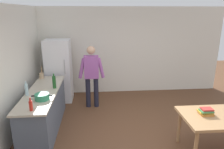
# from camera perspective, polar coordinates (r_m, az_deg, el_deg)

# --- Properties ---
(ground_plane) EXTENTS (14.00, 14.00, 0.00)m
(ground_plane) POSITION_cam_1_polar(r_m,az_deg,el_deg) (4.41, 7.59, -18.58)
(ground_plane) COLOR brown
(wall_back) EXTENTS (6.40, 0.12, 2.70)m
(wall_back) POSITION_cam_1_polar(r_m,az_deg,el_deg) (6.66, 2.66, 6.51)
(wall_back) COLOR silver
(wall_back) RESTS_ON ground_plane
(kitchen_counter) EXTENTS (0.64, 2.20, 0.90)m
(kitchen_counter) POSITION_cam_1_polar(r_m,az_deg,el_deg) (4.92, -18.08, -9.21)
(kitchen_counter) COLOR #4C5666
(kitchen_counter) RESTS_ON ground_plane
(refrigerator) EXTENTS (0.70, 0.67, 1.80)m
(refrigerator) POSITION_cam_1_polar(r_m,az_deg,el_deg) (6.21, -14.33, 0.97)
(refrigerator) COLOR white
(refrigerator) RESTS_ON ground_plane
(person) EXTENTS (0.70, 0.22, 1.70)m
(person) POSITION_cam_1_polar(r_m,az_deg,el_deg) (5.57, -5.62, 0.44)
(person) COLOR #1E1E2D
(person) RESTS_ON ground_plane
(dining_table) EXTENTS (1.40, 0.90, 0.75)m
(dining_table) POSITION_cam_1_polar(r_m,az_deg,el_deg) (4.33, 27.62, -10.83)
(dining_table) COLOR #9E754C
(dining_table) RESTS_ON ground_plane
(cooking_pot) EXTENTS (0.40, 0.28, 0.12)m
(cooking_pot) POSITION_cam_1_polar(r_m,az_deg,el_deg) (4.28, -18.64, -5.79)
(cooking_pot) COLOR #2D845B
(cooking_pot) RESTS_ON kitchen_counter
(utensil_jar) EXTENTS (0.11, 0.11, 0.32)m
(utensil_jar) POSITION_cam_1_polar(r_m,az_deg,el_deg) (5.62, -18.77, -0.24)
(utensil_jar) COLOR tan
(utensil_jar) RESTS_ON kitchen_counter
(bottle_sauce_red) EXTENTS (0.06, 0.06, 0.24)m
(bottle_sauce_red) POSITION_cam_1_polar(r_m,az_deg,el_deg) (3.88, -21.37, -7.91)
(bottle_sauce_red) COLOR #B22319
(bottle_sauce_red) RESTS_ON kitchen_counter
(bottle_wine_green) EXTENTS (0.08, 0.08, 0.34)m
(bottle_wine_green) POSITION_cam_1_polar(r_m,az_deg,el_deg) (4.80, -15.59, -1.99)
(bottle_wine_green) COLOR #1E5123
(bottle_wine_green) RESTS_ON kitchen_counter
(bottle_water_clear) EXTENTS (0.07, 0.07, 0.30)m
(bottle_water_clear) POSITION_cam_1_polar(r_m,az_deg,el_deg) (4.58, -22.40, -3.85)
(bottle_water_clear) COLOR silver
(bottle_water_clear) RESTS_ON kitchen_counter
(book_stack) EXTENTS (0.24, 0.21, 0.11)m
(book_stack) POSITION_cam_1_polar(r_m,az_deg,el_deg) (4.21, 24.37, -9.24)
(book_stack) COLOR orange
(book_stack) RESTS_ON dining_table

